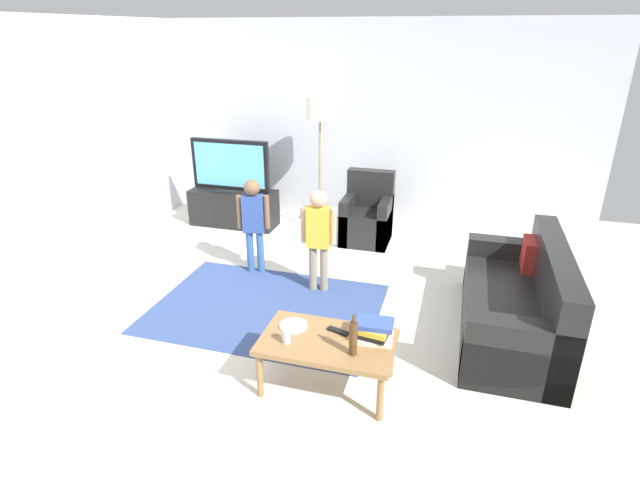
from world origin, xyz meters
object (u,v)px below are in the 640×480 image
(child_near_tv, at_px, (253,218))
(coffee_table, at_px, (327,345))
(tv_stand, at_px, (234,208))
(couch, at_px, (521,307))
(child_center, at_px, (318,232))
(armchair, at_px, (367,219))
(floor_lamp, at_px, (320,116))
(plate, at_px, (294,326))
(tv, at_px, (230,166))
(tv_remote, at_px, (338,331))
(book_stack, at_px, (374,331))
(soda_can, at_px, (286,336))
(bottle, at_px, (353,338))

(child_near_tv, xyz_separation_m, coffee_table, (1.31, -1.71, -0.28))
(tv_stand, xyz_separation_m, couch, (3.64, -1.85, 0.05))
(child_near_tv, bearing_deg, child_center, -15.65)
(armchair, height_order, floor_lamp, floor_lamp)
(plate, bearing_deg, tv, 123.18)
(tv_stand, height_order, armchair, armchair)
(floor_lamp, relative_size, child_center, 1.62)
(coffee_table, bearing_deg, tv_remote, 67.38)
(tv_stand, height_order, tv, tv)
(tv_stand, bearing_deg, plate, -57.01)
(couch, bearing_deg, tv_remote, -143.87)
(couch, relative_size, child_center, 1.64)
(child_near_tv, xyz_separation_m, book_stack, (1.64, -1.60, -0.15))
(child_near_tv, bearing_deg, tv_remote, -49.40)
(armchair, height_order, child_center, child_center)
(armchair, bearing_deg, child_near_tv, -129.74)
(book_stack, relative_size, tv_remote, 1.74)
(couch, xyz_separation_m, book_stack, (-1.13, -1.04, 0.20))
(armchair, relative_size, plate, 4.09)
(tv, height_order, child_center, tv)
(tv_remote, xyz_separation_m, soda_can, (-0.33, -0.24, 0.05))
(floor_lamp, relative_size, bottle, 5.62)
(couch, bearing_deg, book_stack, -137.33)
(floor_lamp, height_order, coffee_table, floor_lamp)
(book_stack, xyz_separation_m, bottle, (-0.11, -0.22, 0.06))
(tv_remote, bearing_deg, child_center, 129.32)
(couch, xyz_separation_m, armchair, (-1.73, 1.81, 0.01))
(tv_stand, distance_m, couch, 4.08)
(bottle, bearing_deg, plate, 157.06)
(tv, bearing_deg, tv_remote, -52.01)
(armchair, height_order, book_stack, armchair)
(tv_remote, xyz_separation_m, plate, (-0.35, -0.02, -0.00))
(floor_lamp, bearing_deg, coffee_table, -72.86)
(tv_stand, relative_size, armchair, 1.33)
(tv, bearing_deg, couch, -26.66)
(armchair, relative_size, child_near_tv, 0.84)
(soda_can, distance_m, plate, 0.23)
(floor_lamp, relative_size, coffee_table, 1.78)
(tv, bearing_deg, child_center, -41.68)
(book_stack, height_order, bottle, bottle)
(book_stack, relative_size, soda_can, 2.47)
(tv_stand, height_order, plate, tv_stand)
(child_near_tv, xyz_separation_m, bottle, (1.53, -1.83, -0.09))
(coffee_table, relative_size, book_stack, 3.38)
(child_center, bearing_deg, child_near_tv, 164.35)
(armchair, relative_size, floor_lamp, 0.51)
(child_near_tv, bearing_deg, couch, -11.44)
(armchair, xyz_separation_m, bottle, (0.49, -3.08, 0.26))
(book_stack, bearing_deg, child_near_tv, 135.59)
(floor_lamp, bearing_deg, tv_remote, -71.37)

